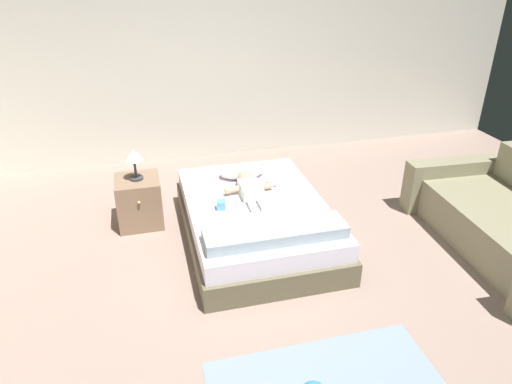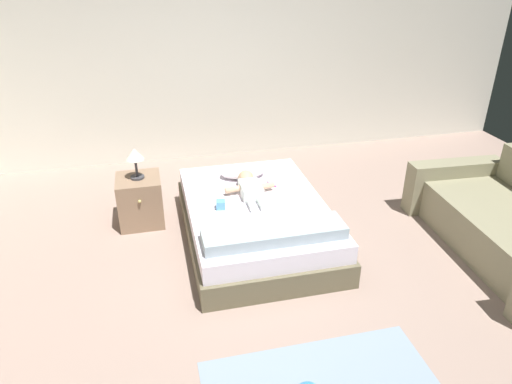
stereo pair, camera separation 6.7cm
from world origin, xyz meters
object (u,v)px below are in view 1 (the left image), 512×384
toothbrush (271,184)px  nightstand (139,201)px  toy_block (221,205)px  baby (249,188)px  lamp (134,157)px  bed (256,221)px  pillow (241,171)px

toothbrush → nightstand: nightstand is taller
toothbrush → toy_block: size_ratio=1.43×
baby → lamp: bearing=159.9°
bed → lamp: lamp is taller
toy_block → lamp: bearing=139.4°
nightstand → toy_block: 0.93m
bed → baby: bearing=95.4°
pillow → lamp: bearing=-179.8°
nightstand → toy_block: bearing=-40.5°
bed → lamp: size_ratio=6.07×
bed → pillow: (-0.01, 0.55, 0.25)m
baby → toothbrush: size_ratio=4.81×
lamp → toothbrush: bearing=-10.8°
nightstand → bed: bearing=-28.1°
baby → toothbrush: bearing=28.2°
baby → bed: bearing=-84.6°
bed → pillow: size_ratio=4.07×
bed → toy_block: 0.41m
pillow → nightstand: size_ratio=0.94×
baby → nightstand: bearing=159.9°
pillow → toy_block: size_ratio=5.04×
bed → nightstand: size_ratio=3.81×
bed → toy_block: (-0.33, -0.05, 0.23)m
baby → toy_block: size_ratio=6.90×
pillow → nightstand: pillow is taller
bed → pillow: bearing=90.8°
baby → nightstand: (-1.01, 0.37, -0.20)m
baby → pillow: bearing=88.6°
nightstand → lamp: 0.46m
baby → toothbrush: baby is taller
bed → toy_block: toy_block is taller
bed → toy_block: size_ratio=20.54×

